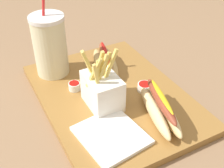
{
  "coord_description": "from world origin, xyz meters",
  "views": [
    {
      "loc": [
        -0.52,
        0.28,
        0.48
      ],
      "look_at": [
        0.0,
        0.0,
        0.05
      ],
      "focal_mm": 46.43,
      "sensor_mm": 36.0,
      "label": 1
    }
  ],
  "objects_px": {
    "hot_dog_2": "(105,61)",
    "ketchup_cup_2": "(145,87)",
    "fries_basket": "(102,90)",
    "ketchup_cup_1": "(74,86)",
    "soda_cup": "(50,45)",
    "hot_dog_1": "(160,108)",
    "napkin_stack": "(111,135)"
  },
  "relations": [
    {
      "from": "hot_dog_2",
      "to": "ketchup_cup_2",
      "type": "relative_size",
      "value": 4.76
    },
    {
      "from": "hot_dog_2",
      "to": "ketchup_cup_2",
      "type": "xyz_separation_m",
      "value": [
        -0.15,
        -0.04,
        -0.01
      ]
    },
    {
      "from": "fries_basket",
      "to": "ketchup_cup_1",
      "type": "distance_m",
      "value": 0.1
    },
    {
      "from": "soda_cup",
      "to": "ketchup_cup_1",
      "type": "height_order",
      "value": "soda_cup"
    },
    {
      "from": "hot_dog_2",
      "to": "ketchup_cup_2",
      "type": "distance_m",
      "value": 0.15
    },
    {
      "from": "hot_dog_1",
      "to": "ketchup_cup_1",
      "type": "relative_size",
      "value": 6.2
    },
    {
      "from": "hot_dog_1",
      "to": "napkin_stack",
      "type": "height_order",
      "value": "hot_dog_1"
    },
    {
      "from": "ketchup_cup_1",
      "to": "napkin_stack",
      "type": "distance_m",
      "value": 0.19
    },
    {
      "from": "fries_basket",
      "to": "ketchup_cup_2",
      "type": "xyz_separation_m",
      "value": [
        -0.0,
        -0.12,
        -0.03
      ]
    },
    {
      "from": "ketchup_cup_2",
      "to": "napkin_stack",
      "type": "xyz_separation_m",
      "value": [
        -0.1,
        0.15,
        -0.01
      ]
    },
    {
      "from": "ketchup_cup_2",
      "to": "napkin_stack",
      "type": "bearing_deg",
      "value": 124.36
    },
    {
      "from": "ketchup_cup_2",
      "to": "fries_basket",
      "type": "bearing_deg",
      "value": 89.39
    },
    {
      "from": "soda_cup",
      "to": "hot_dog_2",
      "type": "distance_m",
      "value": 0.16
    },
    {
      "from": "hot_dog_1",
      "to": "ketchup_cup_1",
      "type": "height_order",
      "value": "hot_dog_1"
    },
    {
      "from": "hot_dog_1",
      "to": "ketchup_cup_1",
      "type": "bearing_deg",
      "value": 34.84
    },
    {
      "from": "ketchup_cup_2",
      "to": "hot_dog_2",
      "type": "bearing_deg",
      "value": 15.85
    },
    {
      "from": "fries_basket",
      "to": "napkin_stack",
      "type": "bearing_deg",
      "value": 163.57
    },
    {
      "from": "ketchup_cup_1",
      "to": "napkin_stack",
      "type": "height_order",
      "value": "ketchup_cup_1"
    },
    {
      "from": "hot_dog_1",
      "to": "hot_dog_2",
      "type": "bearing_deg",
      "value": 3.5
    },
    {
      "from": "soda_cup",
      "to": "hot_dog_2",
      "type": "height_order",
      "value": "soda_cup"
    },
    {
      "from": "hot_dog_2",
      "to": "napkin_stack",
      "type": "xyz_separation_m",
      "value": [
        -0.25,
        0.11,
        -0.02
      ]
    },
    {
      "from": "hot_dog_2",
      "to": "napkin_stack",
      "type": "distance_m",
      "value": 0.27
    },
    {
      "from": "ketchup_cup_1",
      "to": "hot_dog_2",
      "type": "bearing_deg",
      "value": -65.02
    },
    {
      "from": "ketchup_cup_1",
      "to": "ketchup_cup_2",
      "type": "relative_size",
      "value": 0.82
    },
    {
      "from": "soda_cup",
      "to": "ketchup_cup_2",
      "type": "xyz_separation_m",
      "value": [
        -0.2,
        -0.18,
        -0.07
      ]
    },
    {
      "from": "hot_dog_1",
      "to": "ketchup_cup_1",
      "type": "xyz_separation_m",
      "value": [
        0.19,
        0.13,
        -0.02
      ]
    },
    {
      "from": "soda_cup",
      "to": "fries_basket",
      "type": "height_order",
      "value": "soda_cup"
    },
    {
      "from": "hot_dog_1",
      "to": "napkin_stack",
      "type": "distance_m",
      "value": 0.13
    },
    {
      "from": "fries_basket",
      "to": "ketchup_cup_1",
      "type": "xyz_separation_m",
      "value": [
        0.09,
        0.04,
        -0.03
      ]
    },
    {
      "from": "fries_basket",
      "to": "hot_dog_2",
      "type": "bearing_deg",
      "value": -29.35
    },
    {
      "from": "fries_basket",
      "to": "napkin_stack",
      "type": "distance_m",
      "value": 0.12
    },
    {
      "from": "fries_basket",
      "to": "napkin_stack",
      "type": "relative_size",
      "value": 1.09
    }
  ]
}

